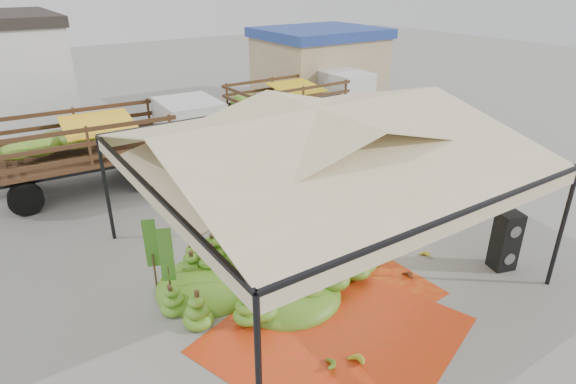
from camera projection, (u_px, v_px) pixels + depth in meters
ground at (314, 259)px, 12.52m from camera, size 90.00×90.00×0.00m
canopy_tent at (317, 138)px, 11.15m from camera, size 8.10×8.10×4.00m
building_tan at (319, 66)px, 26.55m from camera, size 6.30×5.30×4.10m
tarp_left at (335, 335)px, 9.90m from camera, size 5.69×5.55×0.01m
tarp_right at (335, 282)px, 11.58m from camera, size 3.86×4.04×0.01m
banana_heap at (281, 247)px, 11.79m from camera, size 7.14×6.35×1.31m
hand_yellow_a at (424, 254)px, 12.56m from camera, size 0.44×0.38×0.18m
hand_yellow_b at (355, 361)px, 9.09m from camera, size 0.57×0.50×0.22m
hand_red_a at (406, 275)px, 11.71m from camera, size 0.47×0.41×0.19m
hand_red_b at (401, 246)px, 12.89m from camera, size 0.52×0.44×0.22m
hand_green at (326, 363)px, 9.05m from camera, size 0.59×0.56×0.21m
hanging_bunches at (335, 150)px, 12.44m from camera, size 3.24×0.24×0.20m
speaker_stack at (506, 241)px, 11.87m from camera, size 0.67×0.62×1.52m
banana_leaves at (166, 291)px, 11.25m from camera, size 0.96×1.36×3.70m
vendor at (261, 158)px, 16.78m from camera, size 0.72×0.52×1.82m
truck_left at (122, 138)px, 16.60m from camera, size 7.70×3.03×2.60m
truck_right at (308, 97)px, 22.43m from camera, size 7.09×2.57×2.42m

